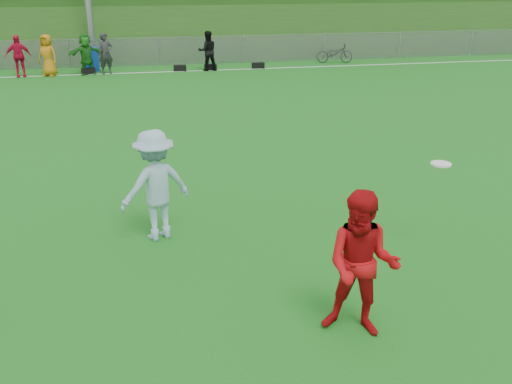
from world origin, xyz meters
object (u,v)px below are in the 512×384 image
object	(u,v)px
player_blue	(155,185)
bicycle	(335,53)
frisbee	(441,164)
player_red_center	(362,265)
recycling_bin	(91,59)

from	to	relation	value
player_blue	bicycle	world-z (taller)	player_blue
frisbee	bicycle	world-z (taller)	frisbee
player_red_center	recycling_bin	size ratio (longest dim) A/B	1.79
player_red_center	recycling_bin	bearing A→B (deg)	129.64
bicycle	frisbee	bearing A→B (deg)	175.96
player_blue	recycling_bin	size ratio (longest dim) A/B	1.79
frisbee	bicycle	distance (m)	19.64
recycling_bin	bicycle	distance (m)	11.22
player_red_center	player_blue	world-z (taller)	same
player_blue	bicycle	xyz separation A→B (m)	(9.22, 17.67, -0.46)
frisbee	recycling_bin	world-z (taller)	frisbee
player_red_center	frisbee	bearing A→B (deg)	71.73
frisbee	player_red_center	bearing A→B (deg)	-136.45
recycling_bin	bicycle	world-z (taller)	recycling_bin
player_red_center	recycling_bin	xyz separation A→B (m)	(-4.23, 20.84, -0.40)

